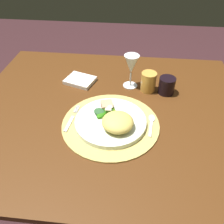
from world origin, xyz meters
TOP-DOWN VIEW (x-y plane):
  - ground_plane at (0.00, 0.00)m, footprint 6.00×6.00m
  - dining_table at (0.00, 0.00)m, footprint 1.15×0.96m
  - placemat at (0.02, -0.09)m, footprint 0.37×0.37m
  - dinner_plate at (0.02, -0.09)m, footprint 0.27×0.27m
  - pasta_serving at (0.05, -0.13)m, footprint 0.16×0.16m
  - salad_greens at (-0.00, -0.06)m, footprint 0.10×0.08m
  - bread_piece at (-0.00, -0.02)m, footprint 0.06×0.06m
  - fork at (-0.13, -0.09)m, footprint 0.03×0.16m
  - spoon at (0.18, -0.07)m, footprint 0.03×0.12m
  - napkin at (-0.16, 0.19)m, footprint 0.16×0.14m
  - wine_glass at (0.08, 0.18)m, footprint 0.07×0.07m
  - amber_tumbler at (0.16, 0.15)m, footprint 0.07×0.07m
  - dark_tumbler at (0.25, 0.14)m, footprint 0.07×0.07m

SIDE VIEW (x-z plane):
  - ground_plane at x=0.00m, z-range 0.00..0.00m
  - dining_table at x=0.00m, z-range 0.23..0.94m
  - placemat at x=0.02m, z-range 0.71..0.71m
  - fork at x=-0.13m, z-range 0.71..0.72m
  - spoon at x=0.18m, z-range 0.71..0.72m
  - napkin at x=-0.16m, z-range 0.71..0.73m
  - dinner_plate at x=0.02m, z-range 0.71..0.73m
  - salad_greens at x=0.00m, z-range 0.73..0.76m
  - bread_piece at x=0.00m, z-range 0.73..0.75m
  - dark_tumbler at x=0.25m, z-range 0.71..0.78m
  - amber_tumbler at x=0.16m, z-range 0.71..0.80m
  - pasta_serving at x=0.05m, z-range 0.73..0.78m
  - wine_glass at x=0.08m, z-range 0.74..0.89m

